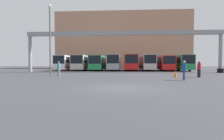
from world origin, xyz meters
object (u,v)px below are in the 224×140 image
bus_slot_3 (114,62)px  bus_slot_5 (146,62)px  pedestrian_near_center (59,68)px  bus_slot_6 (163,63)px  traffic_cone (175,74)px  bus_slot_2 (99,62)px  bus_slot_7 (179,62)px  bus_slot_0 (68,62)px  lamp_post (50,37)px  bus_slot_4 (130,62)px  pedestrian_mid_right (199,69)px  pedestrian_near_left (184,70)px  tire_stack (220,71)px  bus_slot_1 (83,62)px

bus_slot_3 → bus_slot_5: 7.03m
pedestrian_near_center → bus_slot_6: bearing=89.9°
traffic_cone → bus_slot_2: bearing=120.4°
traffic_cone → bus_slot_7: bearing=71.6°
bus_slot_0 → bus_slot_3: bearing=1.5°
pedestrian_near_center → lamp_post: size_ratio=0.19×
bus_slot_4 → pedestrian_near_center: bus_slot_4 is taller
bus_slot_3 → pedestrian_mid_right: bearing=-62.6°
pedestrian_mid_right → pedestrian_near_center: (-15.87, 1.03, 0.02)m
bus_slot_2 → bus_slot_5: size_ratio=0.95×
bus_slot_0 → lamp_post: (2.87, -16.04, 3.13)m
pedestrian_mid_right → pedestrian_near_left: (-2.77, -3.49, -0.00)m
bus_slot_6 → lamp_post: 24.53m
bus_slot_6 → bus_slot_3: bearing=178.9°
tire_stack → bus_slot_6: bearing=129.7°
pedestrian_near_left → bus_slot_0: bearing=59.9°
bus_slot_5 → pedestrian_near_left: bearing=-89.2°
bus_slot_3 → tire_stack: bearing=-26.9°
lamp_post → traffic_cone: bearing=-11.2°
bus_slot_1 → pedestrian_near_center: bus_slot_1 is taller
bus_slot_2 → pedestrian_near_center: bearing=-97.0°
bus_slot_0 → bus_slot_2: bearing=-0.4°
bus_slot_4 → bus_slot_6: bearing=-1.8°
bus_slot_2 → lamp_post: size_ratio=1.19×
lamp_post → bus_slot_5: bearing=47.9°
traffic_cone → bus_slot_6: bearing=81.5°
bus_slot_6 → bus_slot_5: bearing=177.6°
traffic_cone → lamp_post: (-15.34, 3.04, 4.62)m
bus_slot_4 → bus_slot_1: bearing=178.9°
tire_stack → bus_slot_3: bearing=153.1°
bus_slot_5 → bus_slot_7: bus_slot_5 is taller
pedestrian_mid_right → pedestrian_near_center: size_ratio=0.98×
bus_slot_2 → bus_slot_3: bus_slot_3 is taller
bus_slot_4 → bus_slot_6: 7.03m
bus_slot_5 → lamp_post: size_ratio=1.25×
bus_slot_1 → tire_stack: size_ratio=11.58×
pedestrian_near_left → pedestrian_near_center: (-13.10, 4.52, 0.02)m
bus_slot_0 → pedestrian_mid_right: 28.22m
bus_slot_7 → tire_stack: 9.84m
bus_slot_5 → lamp_post: lamp_post is taller
bus_slot_4 → bus_slot_5: (3.51, -0.08, -0.03)m
bus_slot_0 → traffic_cone: (18.21, -19.08, -1.49)m
bus_slot_0 → bus_slot_7: size_ratio=0.99×
pedestrian_near_left → pedestrian_near_center: pedestrian_near_center is taller
bus_slot_1 → bus_slot_4: bus_slot_4 is taller
bus_slot_1 → lamp_post: lamp_post is taller
tire_stack → pedestrian_near_center: bearing=-158.5°
bus_slot_0 → bus_slot_3: size_ratio=0.95×
bus_slot_1 → pedestrian_near_center: size_ratio=6.73×
bus_slot_7 → pedestrian_near_center: (-19.81, -18.25, -0.90)m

